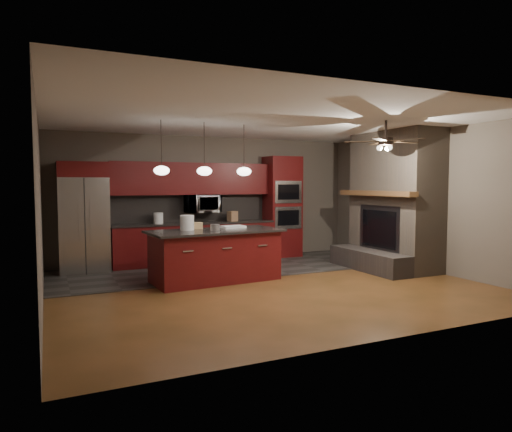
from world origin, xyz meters
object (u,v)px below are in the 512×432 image
refrigerator (83,217)px  kitchen_island (216,255)px  microwave (202,204)px  counter_bucket (158,218)px  oven_tower (282,207)px  counter_box (232,216)px  paint_tray (233,227)px  white_bucket (187,223)px  paint_can (215,227)px  cardboard_box (197,226)px

refrigerator → kitchen_island: bearing=-42.6°
microwave → counter_bucket: microwave is taller
oven_tower → counter_box: oven_tower is taller
oven_tower → counter_box: (-1.30, -0.04, -0.18)m
paint_tray → kitchen_island: bearing=-156.0°
oven_tower → kitchen_island: bearing=-140.6°
white_bucket → counter_bucket: size_ratio=1.16×
refrigerator → kitchen_island: 2.87m
white_bucket → paint_can: 0.51m
cardboard_box → counter_box: bearing=49.6°
oven_tower → refrigerator: oven_tower is taller
oven_tower → cardboard_box: (-2.65, -1.67, -0.21)m
microwave → counter_box: microwave is taller
counter_box → paint_tray: bearing=-131.1°
paint_tray → counter_bucket: bearing=117.2°
refrigerator → counter_bucket: 1.50m
white_bucket → oven_tower: bearing=32.1°
paint_can → counter_box: counter_box is taller
paint_can → oven_tower: bearing=40.2°
white_bucket → paint_can: white_bucket is taller
microwave → refrigerator: bearing=-177.0°
microwave → kitchen_island: microwave is taller
refrigerator → counter_box: refrigerator is taller
white_bucket → paint_tray: 0.89m
counter_box → kitchen_island: bearing=-139.3°
oven_tower → white_bucket: bearing=-147.9°
oven_tower → refrigerator: bearing=-179.1°
refrigerator → counter_bucket: (1.49, 0.08, -0.07)m
kitchen_island → cardboard_box: (-0.25, 0.31, 0.52)m
kitchen_island → counter_bucket: counter_bucket is taller
white_bucket → cardboard_box: bearing=30.7°
paint_can → paint_tray: bearing=32.4°
microwave → white_bucket: bearing=-115.6°
microwave → refrigerator: 2.50m
white_bucket → paint_can: size_ratio=1.64×
oven_tower → paint_tray: 2.66m
refrigerator → cardboard_box: size_ratio=11.40×
refrigerator → cardboard_box: bearing=-41.3°
kitchen_island → paint_tray: size_ratio=5.79×
paint_can → paint_tray: (0.46, 0.29, -0.03)m
cardboard_box → paint_tray: bearing=-9.1°
oven_tower → paint_can: 3.19m
microwave → counter_box: 0.74m
oven_tower → paint_can: (-2.44, -2.06, -0.22)m
paint_can → kitchen_island: bearing=66.5°
paint_can → cardboard_box: (-0.21, 0.39, 0.01)m
microwave → kitchen_island: (-0.42, -2.03, -0.84)m
oven_tower → microwave: bearing=178.3°
kitchen_island → cardboard_box: 0.65m
oven_tower → paint_can: size_ratio=14.76×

